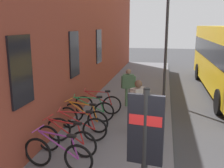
{
  "coord_description": "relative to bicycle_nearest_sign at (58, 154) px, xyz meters",
  "views": [
    {
      "loc": [
        -3.17,
        0.34,
        3.41
      ],
      "look_at": [
        4.76,
        1.96,
        1.55
      ],
      "focal_mm": 41.39,
      "sensor_mm": 36.0,
      "label": 1
    }
  ],
  "objects": [
    {
      "name": "ground",
      "position": [
        4.13,
        -3.64,
        -0.51
      ],
      "size": [
        60.0,
        60.0,
        0.0
      ],
      "primitive_type": "plane",
      "color": "#38383A"
    },
    {
      "name": "sidewalk_pavement",
      "position": [
        6.13,
        -0.89,
        -0.45
      ],
      "size": [
        24.0,
        3.5,
        0.12
      ],
      "primitive_type": "cube",
      "color": "slate",
      "rests_on": "ground"
    },
    {
      "name": "station_facade",
      "position": [
        7.12,
        1.16,
        3.75
      ],
      "size": [
        22.0,
        0.65,
        8.52
      ],
      "color": "brown",
      "rests_on": "ground"
    },
    {
      "name": "bicycle_nearest_sign",
      "position": [
        0.0,
        0.0,
        0.0
      ],
      "size": [
        0.48,
        1.77,
        0.97
      ],
      "color": "black",
      "rests_on": "sidewalk_pavement"
    },
    {
      "name": "bicycle_leaning_wall",
      "position": [
        0.74,
        0.1,
        0.0
      ],
      "size": [
        0.48,
        1.76,
        0.97
      ],
      "color": "black",
      "rests_on": "sidewalk_pavement"
    },
    {
      "name": "bicycle_end_of_row",
      "position": [
        1.53,
        0.07,
        0.0
      ],
      "size": [
        0.53,
        1.75,
        0.97
      ],
      "color": "black",
      "rests_on": "sidewalk_pavement"
    },
    {
      "name": "bicycle_far_end",
      "position": [
        2.33,
        0.15,
        0.0
      ],
      "size": [
        0.5,
        1.75,
        0.97
      ],
      "color": "black",
      "rests_on": "sidewalk_pavement"
    },
    {
      "name": "bicycle_under_window",
      "position": [
        3.03,
        0.16,
        0.0
      ],
      "size": [
        0.62,
        1.72,
        0.97
      ],
      "color": "black",
      "rests_on": "sidewalk_pavement"
    },
    {
      "name": "bicycle_by_door",
      "position": [
        3.87,
        0.06,
        0.0
      ],
      "size": [
        0.55,
        1.74,
        0.97
      ],
      "color": "black",
      "rests_on": "sidewalk_pavement"
    },
    {
      "name": "transit_info_sign",
      "position": [
        -1.4,
        -2.07,
        1.21
      ],
      "size": [
        0.15,
        0.56,
        2.4
      ],
      "color": "black",
      "rests_on": "sidewalk_pavement"
    },
    {
      "name": "pedestrian_crossing_street",
      "position": [
        5.1,
        -0.91,
        0.56
      ],
      "size": [
        0.25,
        0.6,
        1.56
      ],
      "color": "#4C724C",
      "rests_on": "sidewalk_pavement"
    },
    {
      "name": "pedestrian_near_bus",
      "position": [
        2.4,
        -1.58,
        0.65
      ],
      "size": [
        0.53,
        0.49,
        1.7
      ],
      "color": "#B2A599",
      "rests_on": "sidewalk_pavement"
    },
    {
      "name": "street_lamp",
      "position": [
        6.38,
        -2.34,
        2.96
      ],
      "size": [
        0.28,
        0.28,
        5.72
      ],
      "color": "#333338",
      "rests_on": "sidewalk_pavement"
    }
  ]
}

